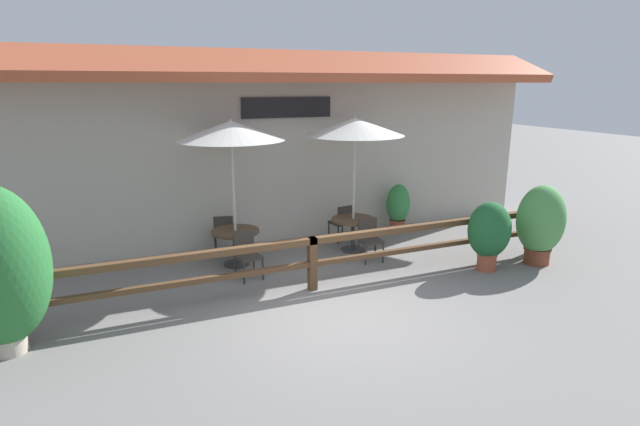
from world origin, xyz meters
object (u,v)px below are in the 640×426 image
(chair_middle_streetside, at_px, (370,238))
(potted_plant_corner_fern, at_px, (489,232))
(patio_umbrella_middle, at_px, (355,127))
(dining_table_middle, at_px, (353,225))
(patio_umbrella_near, at_px, (231,131))
(chair_near_streetside, at_px, (247,253))
(potted_plant_broad_leaf, at_px, (398,206))
(potted_plant_small_flowering, at_px, (541,222))
(dining_table_near, at_px, (236,237))
(chair_near_wallside, at_px, (224,232))
(chair_middle_wallside, at_px, (342,221))

(chair_middle_streetside, height_order, potted_plant_corner_fern, potted_plant_corner_fern)
(patio_umbrella_middle, bearing_deg, dining_table_middle, -90.00)
(patio_umbrella_near, height_order, chair_near_streetside, patio_umbrella_near)
(potted_plant_corner_fern, bearing_deg, patio_umbrella_near, 153.74)
(dining_table_middle, distance_m, potted_plant_broad_leaf, 1.86)
(potted_plant_small_flowering, bearing_deg, patio_umbrella_middle, 144.70)
(dining_table_near, height_order, patio_umbrella_middle, patio_umbrella_middle)
(chair_near_streetside, height_order, chair_middle_streetside, same)
(potted_plant_corner_fern, bearing_deg, dining_table_near, 153.74)
(chair_near_wallside, xyz_separation_m, dining_table_middle, (2.61, -0.86, 0.09))
(chair_near_streetside, distance_m, dining_table_middle, 2.59)
(dining_table_near, distance_m, potted_plant_broad_leaf, 4.25)
(chair_middle_streetside, distance_m, potted_plant_small_flowering, 3.37)
(chair_near_wallside, xyz_separation_m, chair_middle_streetside, (2.65, -1.53, 0.00))
(chair_near_wallside, distance_m, chair_middle_streetside, 3.06)
(dining_table_near, xyz_separation_m, patio_umbrella_middle, (2.54, -0.10, 2.08))
(dining_table_near, height_order, dining_table_middle, same)
(dining_table_middle, height_order, potted_plant_corner_fern, potted_plant_corner_fern)
(chair_middle_streetside, height_order, chair_middle_wallside, same)
(chair_middle_streetside, relative_size, potted_plant_small_flowering, 0.53)
(potted_plant_small_flowering, bearing_deg, chair_near_streetside, 164.78)
(chair_near_streetside, relative_size, chair_near_wallside, 1.00)
(dining_table_near, relative_size, potted_plant_corner_fern, 0.69)
(chair_near_streetside, relative_size, potted_plant_small_flowering, 0.53)
(patio_umbrella_near, xyz_separation_m, dining_table_middle, (2.54, -0.10, -2.08))
(patio_umbrella_middle, height_order, dining_table_middle, patio_umbrella_middle)
(dining_table_middle, bearing_deg, patio_umbrella_near, 177.64)
(chair_near_streetside, bearing_deg, patio_umbrella_middle, 4.44)
(chair_near_streetside, bearing_deg, chair_near_wallside, 83.94)
(chair_near_streetside, relative_size, potted_plant_corner_fern, 0.63)
(dining_table_middle, xyz_separation_m, potted_plant_broad_leaf, (1.64, 0.87, 0.05))
(dining_table_near, distance_m, dining_table_middle, 2.54)
(patio_umbrella_middle, bearing_deg, chair_near_streetside, -165.56)
(chair_middle_wallside, height_order, potted_plant_small_flowering, potted_plant_small_flowering)
(dining_table_middle, relative_size, potted_plant_corner_fern, 0.69)
(patio_umbrella_middle, height_order, chair_middle_wallside, patio_umbrella_middle)
(dining_table_near, height_order, potted_plant_small_flowering, potted_plant_small_flowering)
(chair_near_wallside, distance_m, dining_table_middle, 2.75)
(chair_middle_streetside, relative_size, potted_plant_broad_leaf, 0.73)
(dining_table_middle, xyz_separation_m, potted_plant_corner_fern, (1.86, -2.06, 0.20))
(patio_umbrella_near, relative_size, potted_plant_broad_leaf, 2.46)
(patio_umbrella_near, distance_m, potted_plant_corner_fern, 5.25)
(patio_umbrella_near, bearing_deg, chair_middle_streetside, -16.77)
(dining_table_near, height_order, chair_middle_streetside, chair_middle_streetside)
(dining_table_middle, bearing_deg, chair_middle_wallside, 85.60)
(dining_table_near, relative_size, dining_table_middle, 1.00)
(patio_umbrella_middle, bearing_deg, potted_plant_broad_leaf, 27.92)
(chair_near_streetside, height_order, potted_plant_corner_fern, potted_plant_corner_fern)
(potted_plant_small_flowering, bearing_deg, chair_middle_streetside, 153.72)
(dining_table_near, height_order, potted_plant_corner_fern, potted_plant_corner_fern)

